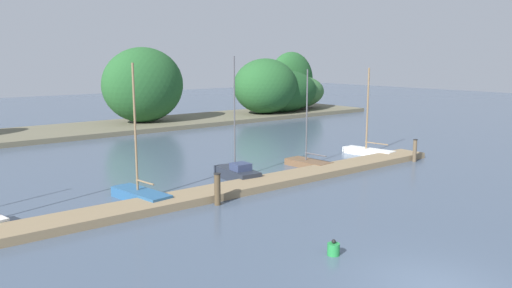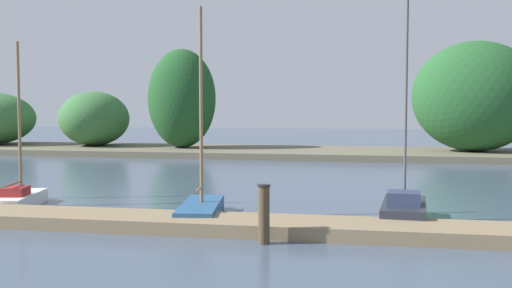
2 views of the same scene
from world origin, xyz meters
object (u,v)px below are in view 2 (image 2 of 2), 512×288
Objects in this scene: sailboat_2 at (201,207)px; sailboat_3 at (404,209)px; sailboat_1 at (20,197)px; mooring_piling_1 at (264,214)px.

sailboat_2 is 0.95× the size of sailboat_3.
sailboat_1 is at bearing 93.42° from sailboat_3.
sailboat_1 is 12.07m from sailboat_3.
sailboat_3 reaches higher than mooring_piling_1.
sailboat_3 is (5.77, 0.47, 0.05)m from sailboat_2.
sailboat_2 reaches higher than mooring_piling_1.
sailboat_3 is at bearing -93.73° from sailboat_2.
sailboat_1 is at bearing 157.70° from mooring_piling_1.
sailboat_2 is 5.79m from sailboat_3.
sailboat_3 is at bearing -103.79° from sailboat_1.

